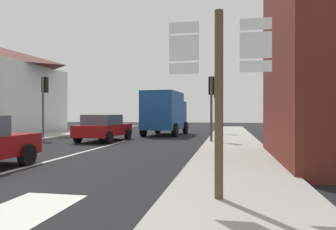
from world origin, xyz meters
TOP-DOWN VIEW (x-y plane):
  - ground_plane at (0.00, 10.00)m, footprint 80.00×80.00m
  - sidewalk_right at (5.86, 8.00)m, footprint 2.68×44.00m
  - lane_centre_stripe at (0.00, 6.00)m, footprint 0.16×12.00m
  - lane_turn_arrow at (2.48, -1.00)m, footprint 1.20×2.20m
  - sedan_far at (-1.12, 11.22)m, footprint 2.13×4.28m
  - delivery_truck at (1.22, 16.75)m, footprint 2.78×5.14m
  - route_sign_post at (5.48, -0.14)m, footprint 1.66×0.14m
  - traffic_light_near_left at (-4.82, 11.34)m, footprint 0.30×0.49m
  - traffic_light_near_right at (4.82, 10.74)m, footprint 0.30×0.49m
  - traffic_light_far_right at (4.82, 17.26)m, footprint 0.30×0.49m

SIDE VIEW (x-z plane):
  - ground_plane at x=0.00m, z-range 0.00..0.00m
  - lane_centre_stripe at x=0.00m, z-range 0.00..0.01m
  - lane_turn_arrow at x=2.48m, z-range 0.00..0.01m
  - sidewalk_right at x=5.86m, z-range 0.00..0.14m
  - sedan_far at x=-1.12m, z-range 0.03..1.50m
  - delivery_truck at x=1.22m, z-range 0.13..3.18m
  - route_sign_post at x=5.48m, z-range 0.31..3.51m
  - traffic_light_near_right at x=4.82m, z-range 0.82..4.21m
  - traffic_light_far_right at x=4.82m, z-range 0.86..4.41m
  - traffic_light_near_left at x=-4.82m, z-range 0.88..4.53m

